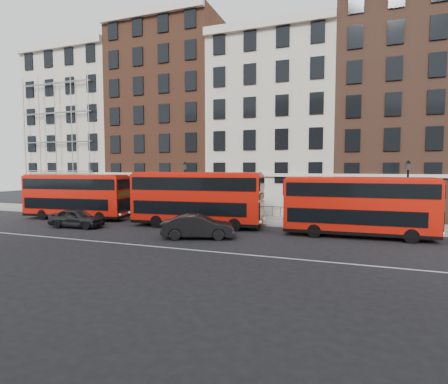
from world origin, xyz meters
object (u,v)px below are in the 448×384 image
(bus_a, at_px, (76,195))
(bus_c, at_px, (357,205))
(car_rear, at_px, (77,218))
(car_front, at_px, (198,227))
(bus_b, at_px, (196,198))

(bus_a, distance_m, bus_c, 24.97)
(bus_a, xyz_separation_m, car_rear, (3.44, -3.62, -1.51))
(car_rear, bearing_deg, bus_a, 37.95)
(car_front, bearing_deg, bus_a, 54.05)
(bus_a, xyz_separation_m, bus_c, (24.97, 0.00, -0.01))
(bus_c, height_order, car_front, bus_c)
(bus_b, relative_size, car_rear, 2.42)
(bus_b, xyz_separation_m, bus_c, (12.40, 0.00, -0.16))
(bus_a, height_order, car_front, bus_a)
(bus_a, bearing_deg, bus_b, -6.14)
(car_front, bearing_deg, bus_b, 6.26)
(car_rear, bearing_deg, car_front, -98.60)
(car_front, bearing_deg, bus_c, -87.87)
(car_rear, distance_m, car_front, 11.21)
(bus_a, height_order, bus_b, bus_b)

